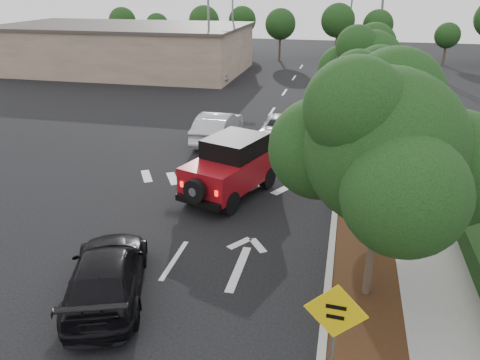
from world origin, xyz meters
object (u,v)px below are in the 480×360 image
(silver_suv_ahead, at_px, (281,130))
(black_suv_oncoming, at_px, (107,274))
(speed_hump_sign, at_px, (334,325))
(red_jeep, at_px, (234,166))

(silver_suv_ahead, xyz_separation_m, black_suv_oncoming, (-2.57, -14.05, 0.02))
(silver_suv_ahead, xyz_separation_m, speed_hump_sign, (3.33, -16.07, 1.12))
(silver_suv_ahead, bearing_deg, black_suv_oncoming, -98.65)
(red_jeep, relative_size, black_suv_oncoming, 1.02)
(red_jeep, distance_m, silver_suv_ahead, 6.98)
(silver_suv_ahead, height_order, black_suv_oncoming, black_suv_oncoming)
(silver_suv_ahead, distance_m, speed_hump_sign, 16.45)
(red_jeep, xyz_separation_m, silver_suv_ahead, (0.87, 6.91, -0.52))
(red_jeep, height_order, black_suv_oncoming, red_jeep)
(speed_hump_sign, bearing_deg, black_suv_oncoming, 164.33)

